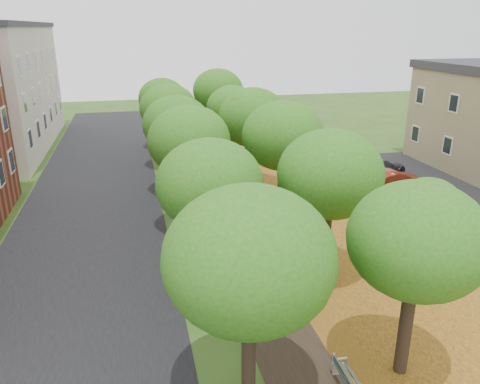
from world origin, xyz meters
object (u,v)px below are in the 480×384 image
car_red (392,181)px  car_white (350,157)px  car_silver (424,200)px  bench (349,381)px  car_grey (378,168)px

car_red → car_white: car_red is taller
car_silver → car_white: bearing=-20.1°
bench → car_silver: 15.88m
car_red → car_white: bearing=-9.4°
bench → car_red: size_ratio=0.37×
car_red → car_grey: (0.72, 3.08, -0.05)m
car_silver → car_grey: car_grey is taller
car_red → car_grey: bearing=-22.5°
bench → car_silver: (10.35, 12.04, 0.28)m
car_silver → car_red: (0.00, 3.40, 0.05)m
bench → car_red: car_red is taller
car_grey → car_white: 3.14m
car_silver → car_white: (0.00, 9.54, 0.02)m
car_red → car_white: 6.14m
car_silver → car_white: car_white is taller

